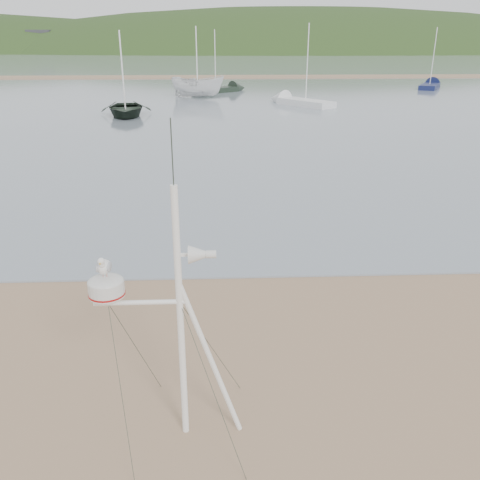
{
  "coord_description": "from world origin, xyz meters",
  "views": [
    {
      "loc": [
        2.14,
        -6.91,
        5.35
      ],
      "look_at": [
        2.49,
        1.0,
        2.19
      ],
      "focal_mm": 38.0,
      "sensor_mm": 36.0,
      "label": 1
    }
  ],
  "objects_px": {
    "sailboat_white_near": "(290,101)",
    "sailboat_dark_mid": "(228,89)",
    "mast_rig": "(179,370)",
    "boat_dark": "(123,79)",
    "boat_white": "(197,68)",
    "sailboat_blue_far": "(432,85)"
  },
  "relations": [
    {
      "from": "sailboat_white_near",
      "to": "sailboat_dark_mid",
      "type": "distance_m",
      "value": 12.08
    },
    {
      "from": "boat_dark",
      "to": "sailboat_blue_far",
      "type": "xyz_separation_m",
      "value": [
        31.31,
        21.79,
        -2.33
      ]
    },
    {
      "from": "mast_rig",
      "to": "sailboat_dark_mid",
      "type": "distance_m",
      "value": 50.03
    },
    {
      "from": "boat_white",
      "to": "sailboat_white_near",
      "type": "relative_size",
      "value": 0.76
    },
    {
      "from": "boat_white",
      "to": "sailboat_white_near",
      "type": "distance_m",
      "value": 9.91
    },
    {
      "from": "mast_rig",
      "to": "sailboat_blue_far",
      "type": "xyz_separation_m",
      "value": [
        25.28,
        53.81,
        -0.79
      ]
    },
    {
      "from": "mast_rig",
      "to": "sailboat_dark_mid",
      "type": "relative_size",
      "value": 0.68
    },
    {
      "from": "mast_rig",
      "to": "sailboat_white_near",
      "type": "distance_m",
      "value": 39.65
    },
    {
      "from": "sailboat_white_near",
      "to": "sailboat_dark_mid",
      "type": "bearing_deg",
      "value": 114.99
    },
    {
      "from": "sailboat_white_near",
      "to": "sailboat_blue_far",
      "type": "height_order",
      "value": "sailboat_white_near"
    },
    {
      "from": "sailboat_dark_mid",
      "to": "sailboat_blue_far",
      "type": "bearing_deg",
      "value": 9.24
    },
    {
      "from": "boat_dark",
      "to": "boat_white",
      "type": "relative_size",
      "value": 0.98
    },
    {
      "from": "boat_dark",
      "to": "sailboat_white_near",
      "type": "height_order",
      "value": "sailboat_white_near"
    },
    {
      "from": "mast_rig",
      "to": "sailboat_blue_far",
      "type": "relative_size",
      "value": 0.65
    },
    {
      "from": "sailboat_white_near",
      "to": "sailboat_dark_mid",
      "type": "height_order",
      "value": "sailboat_white_near"
    },
    {
      "from": "mast_rig",
      "to": "sailboat_white_near",
      "type": "bearing_deg",
      "value": 79.97
    },
    {
      "from": "mast_rig",
      "to": "boat_white",
      "type": "relative_size",
      "value": 0.85
    },
    {
      "from": "boat_dark",
      "to": "sailboat_blue_far",
      "type": "bearing_deg",
      "value": 27.18
    },
    {
      "from": "sailboat_dark_mid",
      "to": "boat_dark",
      "type": "bearing_deg",
      "value": -113.53
    },
    {
      "from": "boat_dark",
      "to": "boat_white",
      "type": "xyz_separation_m",
      "value": [
        4.81,
        12.17,
        0.06
      ]
    },
    {
      "from": "mast_rig",
      "to": "sailboat_dark_mid",
      "type": "bearing_deg",
      "value": 87.94
    },
    {
      "from": "mast_rig",
      "to": "sailboat_blue_far",
      "type": "bearing_deg",
      "value": 64.83
    }
  ]
}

